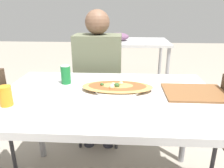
% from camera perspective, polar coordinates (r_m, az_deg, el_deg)
% --- Properties ---
extents(dining_table, '(1.33, 0.89, 0.77)m').
position_cam_1_polar(dining_table, '(1.34, -1.35, -5.60)').
color(dining_table, silver).
rests_on(dining_table, ground_plane).
extents(chair_far_seated, '(0.40, 0.40, 0.87)m').
position_cam_1_polar(chair_far_seated, '(2.14, -3.15, -1.48)').
color(chair_far_seated, '#3F2D1E').
rests_on(chair_far_seated, ground_plane).
extents(person_seated, '(0.41, 0.28, 1.25)m').
position_cam_1_polar(person_seated, '(1.96, -3.63, 3.86)').
color(person_seated, '#2D2D38').
rests_on(person_seated, ground_plane).
extents(pizza_main, '(0.45, 0.29, 0.06)m').
position_cam_1_polar(pizza_main, '(1.37, 1.36, -0.84)').
color(pizza_main, white).
rests_on(pizza_main, dining_table).
extents(soda_can, '(0.07, 0.07, 0.12)m').
position_cam_1_polar(soda_can, '(1.52, -11.98, 2.40)').
color(soda_can, '#197233').
rests_on(soda_can, dining_table).
extents(drink_glass, '(0.07, 0.07, 0.11)m').
position_cam_1_polar(drink_glass, '(1.28, -26.06, -2.83)').
color(drink_glass, orange).
rests_on(drink_glass, dining_table).
extents(serving_tray, '(0.37, 0.29, 0.01)m').
position_cam_1_polar(serving_tray, '(1.42, 20.86, -2.11)').
color(serving_tray, brown).
rests_on(serving_tray, dining_table).
extents(background_table, '(1.10, 0.80, 0.89)m').
position_cam_1_polar(background_table, '(3.47, 4.74, 10.24)').
color(background_table, silver).
rests_on(background_table, ground_plane).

